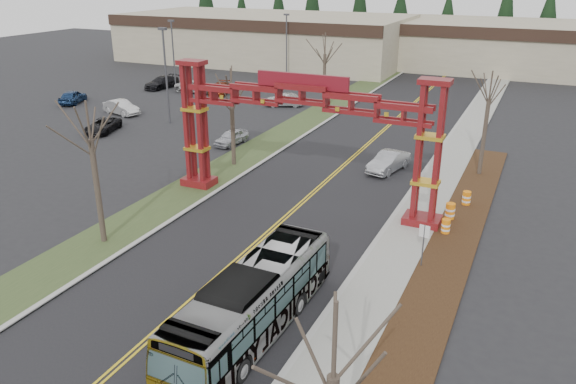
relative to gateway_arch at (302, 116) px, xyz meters
The scene contains 35 objects.
ground 18.97m from the gateway_arch, 90.00° to the right, with size 200.00×200.00×0.00m, color black.
road 9.20m from the gateway_arch, 90.00° to the left, with size 12.00×110.00×0.02m, color black.
lane_line_left 9.19m from the gateway_arch, 90.98° to the left, with size 0.12×100.00×0.01m, color gold.
lane_line_right 9.19m from the gateway_arch, 89.02° to the left, with size 0.12×100.00×0.01m, color gold.
curb_right 11.03m from the gateway_arch, 48.70° to the left, with size 0.30×110.00×0.15m, color #A8A7A2.
sidewalk_right 11.90m from the gateway_arch, 42.65° to the left, with size 2.60×110.00×0.14m, color gray.
landscape_strip 14.25m from the gateway_arch, 38.11° to the right, with size 2.60×50.00×0.12m, color black.
grass_median 12.18m from the gateway_arch, 138.81° to the left, with size 4.00×110.00×0.08m, color #334623.
curb_left 11.03m from the gateway_arch, 131.30° to the left, with size 0.30×110.00×0.15m, color #A8A7A2.
gateway_arch is the anchor object (origin of this frame).
retail_building_west 61.78m from the gateway_arch, 119.07° to the left, with size 46.00×22.30×7.50m.
retail_building_east 62.80m from the gateway_arch, 80.83° to the left, with size 38.00×20.30×7.00m.
conifer_treeline 74.00m from the gateway_arch, 89.81° to the left, with size 116.10×5.60×13.00m.
transit_bus 15.02m from the gateway_arch, 74.67° to the right, with size 2.54×10.86×3.02m, color #96989D.
silver_sedan 10.78m from the gateway_arch, 68.26° to the left, with size 1.57×4.51×1.48m, color #A5A8AD.
parked_car_near_a 15.67m from the gateway_arch, 138.31° to the left, with size 1.53×3.81×1.30m, color #B6B7BF.
parked_car_near_b 31.20m from the gateway_arch, 152.15° to the left, with size 1.60×4.58×1.51m, color silver.
parked_car_near_c 26.00m from the gateway_arch, 161.44° to the left, with size 2.13×4.62×1.28m, color black.
parked_car_mid_a 36.15m from the gateway_arch, 129.84° to the left, with size 1.97×4.84×1.40m, color maroon.
parked_car_mid_b 39.59m from the gateway_arch, 155.69° to the left, with size 1.82×4.51×1.54m, color navy.
parked_car_far_a 28.69m from the gateway_arch, 117.47° to the left, with size 1.48×4.25×1.40m, color #94999B.
parked_car_far_b 38.33m from the gateway_arch, 133.92° to the left, with size 2.41×5.23×1.45m, color #BEBEBE.
parked_car_far_c 42.40m from the gateway_arch, 139.01° to the left, with size 2.11×5.19×1.51m, color black.
bare_tree_median_near 12.69m from the gateway_arch, 129.09° to the right, with size 3.21×3.21×8.19m.
bare_tree_median_mid 9.45m from the gateway_arch, 148.04° to the left, with size 3.34×3.34×7.61m.
bare_tree_median_far 25.73m from the gateway_arch, 108.12° to the left, with size 3.33×3.33×8.36m.
bare_tree_right_near 23.36m from the gateway_arch, 64.64° to the right, with size 3.25×3.25×7.50m.
bare_tree_right_far 14.68m from the gateway_arch, 47.07° to the left, with size 3.05×3.05×7.82m.
light_pole_near 24.49m from the gateway_arch, 146.36° to the left, with size 0.81×0.40×9.31m.
light_pole_mid 41.07m from the gateway_arch, 136.83° to the left, with size 0.74×0.37×8.57m.
light_pole_far 46.49m from the gateway_arch, 116.13° to the left, with size 0.75×0.38×8.69m.
street_sign 11.30m from the gateway_arch, 29.65° to the right, with size 0.55×0.11×2.42m.
barrel_south 11.02m from the gateway_arch, ahead, with size 0.52×0.52×0.96m.
barrel_mid 10.95m from the gateway_arch, ahead, with size 0.60×0.60×1.12m.
barrel_north 12.14m from the gateway_arch, 22.79° to the left, with size 0.55×0.55×1.02m.
Camera 1 is at (13.60, -13.51, 14.59)m, focal length 35.00 mm.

